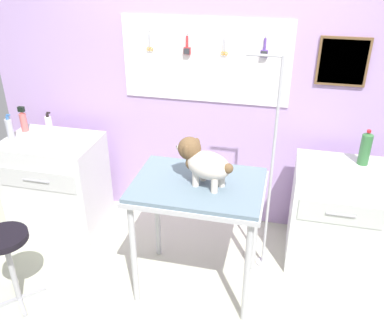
{
  "coord_description": "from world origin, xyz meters",
  "views": [
    {
      "loc": [
        0.65,
        -2.1,
        2.37
      ],
      "look_at": [
        0.08,
        0.31,
        1.06
      ],
      "focal_mm": 39.21,
      "sensor_mm": 36.0,
      "label": 1
    }
  ],
  "objects_px": {
    "spray_bottle_short": "(49,123)",
    "soda_bottle": "(365,148)",
    "cabinet_right": "(334,216)",
    "grooming_arm": "(270,179)",
    "grooming_table": "(198,195)",
    "stool": "(6,248)",
    "counter_left": "(57,183)",
    "dog": "(203,162)"
  },
  "relations": [
    {
      "from": "dog",
      "to": "cabinet_right",
      "type": "height_order",
      "value": "dog"
    },
    {
      "from": "counter_left",
      "to": "cabinet_right",
      "type": "height_order",
      "value": "cabinet_right"
    },
    {
      "from": "dog",
      "to": "stool",
      "type": "height_order",
      "value": "dog"
    },
    {
      "from": "cabinet_right",
      "to": "soda_bottle",
      "type": "relative_size",
      "value": 3.13
    },
    {
      "from": "grooming_table",
      "to": "dog",
      "type": "distance_m",
      "value": 0.27
    },
    {
      "from": "grooming_arm",
      "to": "dog",
      "type": "xyz_separation_m",
      "value": [
        -0.44,
        -0.36,
        0.27
      ]
    },
    {
      "from": "soda_bottle",
      "to": "grooming_table",
      "type": "bearing_deg",
      "value": -151.03
    },
    {
      "from": "grooming_arm",
      "to": "spray_bottle_short",
      "type": "xyz_separation_m",
      "value": [
        -2.0,
        0.34,
        0.12
      ]
    },
    {
      "from": "cabinet_right",
      "to": "stool",
      "type": "bearing_deg",
      "value": -155.88
    },
    {
      "from": "counter_left",
      "to": "stool",
      "type": "height_order",
      "value": "counter_left"
    },
    {
      "from": "grooming_table",
      "to": "cabinet_right",
      "type": "distance_m",
      "value": 1.19
    },
    {
      "from": "grooming_arm",
      "to": "stool",
      "type": "height_order",
      "value": "grooming_arm"
    },
    {
      "from": "counter_left",
      "to": "spray_bottle_short",
      "type": "xyz_separation_m",
      "value": [
        -0.12,
        0.21,
        0.5
      ]
    },
    {
      "from": "grooming_table",
      "to": "stool",
      "type": "height_order",
      "value": "grooming_table"
    },
    {
      "from": "grooming_arm",
      "to": "stool",
      "type": "xyz_separation_m",
      "value": [
        -1.72,
        -0.83,
        -0.32
      ]
    },
    {
      "from": "grooming_arm",
      "to": "counter_left",
      "type": "height_order",
      "value": "grooming_arm"
    },
    {
      "from": "stool",
      "to": "spray_bottle_short",
      "type": "distance_m",
      "value": 1.28
    },
    {
      "from": "soda_bottle",
      "to": "dog",
      "type": "bearing_deg",
      "value": -150.15
    },
    {
      "from": "grooming_arm",
      "to": "soda_bottle",
      "type": "bearing_deg",
      "value": 22.62
    },
    {
      "from": "dog",
      "to": "soda_bottle",
      "type": "relative_size",
      "value": 1.54
    },
    {
      "from": "dog",
      "to": "soda_bottle",
      "type": "xyz_separation_m",
      "value": [
        1.11,
        0.64,
        -0.08
      ]
    },
    {
      "from": "grooming_table",
      "to": "spray_bottle_short",
      "type": "distance_m",
      "value": 1.69
    },
    {
      "from": "cabinet_right",
      "to": "grooming_arm",
      "type": "bearing_deg",
      "value": -161.21
    },
    {
      "from": "dog",
      "to": "spray_bottle_short",
      "type": "relative_size",
      "value": 2.57
    },
    {
      "from": "spray_bottle_short",
      "to": "soda_bottle",
      "type": "distance_m",
      "value": 2.68
    },
    {
      "from": "counter_left",
      "to": "spray_bottle_short",
      "type": "bearing_deg",
      "value": 120.27
    },
    {
      "from": "grooming_arm",
      "to": "counter_left",
      "type": "distance_m",
      "value": 1.92
    },
    {
      "from": "cabinet_right",
      "to": "grooming_table",
      "type": "bearing_deg",
      "value": -151.95
    },
    {
      "from": "grooming_table",
      "to": "stool",
      "type": "bearing_deg",
      "value": -159.19
    },
    {
      "from": "counter_left",
      "to": "soda_bottle",
      "type": "relative_size",
      "value": 3.11
    },
    {
      "from": "soda_bottle",
      "to": "spray_bottle_short",
      "type": "bearing_deg",
      "value": 178.65
    },
    {
      "from": "soda_bottle",
      "to": "stool",
      "type": "bearing_deg",
      "value": -155.17
    },
    {
      "from": "spray_bottle_short",
      "to": "stool",
      "type": "bearing_deg",
      "value": -76.62
    },
    {
      "from": "grooming_table",
      "to": "stool",
      "type": "xyz_separation_m",
      "value": [
        -1.26,
        -0.48,
        -0.33
      ]
    },
    {
      "from": "grooming_table",
      "to": "counter_left",
      "type": "height_order",
      "value": "grooming_table"
    },
    {
      "from": "cabinet_right",
      "to": "spray_bottle_short",
      "type": "distance_m",
      "value": 2.58
    },
    {
      "from": "counter_left",
      "to": "dog",
      "type": "bearing_deg",
      "value": -18.8
    },
    {
      "from": "grooming_arm",
      "to": "spray_bottle_short",
      "type": "height_order",
      "value": "grooming_arm"
    },
    {
      "from": "spray_bottle_short",
      "to": "grooming_arm",
      "type": "bearing_deg",
      "value": -9.73
    },
    {
      "from": "grooming_table",
      "to": "spray_bottle_short",
      "type": "bearing_deg",
      "value": 155.62
    },
    {
      "from": "spray_bottle_short",
      "to": "soda_bottle",
      "type": "relative_size",
      "value": 0.6
    },
    {
      "from": "dog",
      "to": "cabinet_right",
      "type": "bearing_deg",
      "value": 29.06
    }
  ]
}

